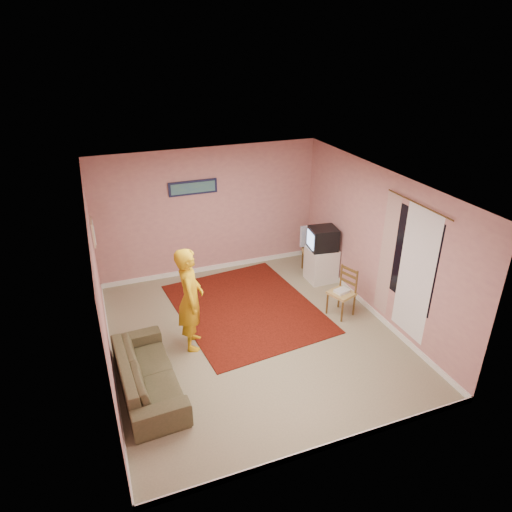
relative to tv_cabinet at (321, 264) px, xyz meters
name	(u,v)px	position (x,y,z in m)	size (l,w,h in m)	color
ground	(253,335)	(-1.95, -1.30, -0.35)	(5.00, 5.00, 0.00)	gray
wall_back	(209,212)	(-1.95, 1.20, 0.95)	(4.50, 0.02, 2.60)	tan
wall_front	(333,365)	(-1.95, -3.80, 0.95)	(4.50, 0.02, 2.60)	tan
wall_left	(100,292)	(-4.20, -1.30, 0.95)	(0.02, 5.00, 2.60)	tan
wall_right	(377,244)	(0.30, -1.30, 0.95)	(0.02, 5.00, 2.60)	tan
ceiling	(252,184)	(-1.95, -1.30, 2.25)	(4.50, 5.00, 0.02)	silver
baseboard_back	(212,268)	(-1.95, 1.19, -0.30)	(4.50, 0.02, 0.10)	white
baseboard_front	(325,447)	(-1.95, -3.79, -0.30)	(4.50, 0.02, 0.10)	white
baseboard_left	(113,364)	(-4.19, -1.30, -0.30)	(0.02, 5.00, 0.10)	white
baseboard_right	(368,307)	(0.29, -1.30, -0.30)	(0.02, 5.00, 0.10)	white
window	(412,258)	(0.29, -2.20, 1.10)	(0.01, 1.10, 1.50)	black
curtain_sheer	(415,274)	(0.28, -2.35, 0.90)	(0.01, 0.75, 2.10)	white
curtain_floral	(387,255)	(0.26, -1.65, 0.90)	(0.01, 0.35, 2.10)	beige
curtain_rod	(418,204)	(0.25, -2.20, 1.97)	(0.02, 0.02, 1.40)	brown
picture_back	(193,188)	(-2.25, 1.17, 1.50)	(0.95, 0.04, 0.28)	#131635
picture_left	(93,232)	(-4.17, 0.30, 1.20)	(0.04, 0.38, 0.42)	beige
area_rug	(246,308)	(-1.78, -0.48, -0.34)	(2.32, 2.90, 0.02)	black
tv_cabinet	(321,264)	(0.00, 0.00, 0.00)	(0.54, 0.50, 0.69)	silver
crt_tv	(323,239)	(-0.01, 0.00, 0.57)	(0.57, 0.52, 0.44)	black
chair_a	(314,247)	(0.00, 0.37, 0.22)	(0.51, 0.50, 0.51)	#A78151
dvd_player	(313,250)	(0.00, 0.37, 0.16)	(0.32, 0.23, 0.05)	silver
blue_throw	(310,235)	(0.00, 0.56, 0.40)	(0.43, 0.05, 0.45)	#8CA9E6
chair_b	(342,288)	(-0.27, -1.25, 0.19)	(0.49, 0.50, 0.48)	#A78151
game_console	(342,291)	(-0.27, -1.25, 0.13)	(0.24, 0.18, 0.05)	silver
sofa	(148,373)	(-3.75, -1.97, -0.07)	(1.89, 0.74, 0.55)	brown
person	(190,299)	(-2.93, -1.19, 0.50)	(0.62, 0.41, 1.70)	gold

